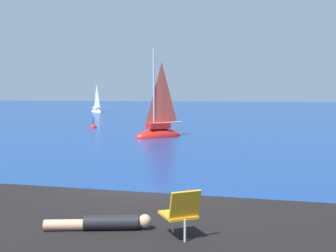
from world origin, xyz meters
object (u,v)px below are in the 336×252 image
(marker_buoy, at_px, (93,128))
(person_sunbather, at_px, (103,223))
(sailboat_near, at_px, (158,132))
(beach_chair, at_px, (181,211))
(sailboat_far, at_px, (96,110))

(marker_buoy, bearing_deg, person_sunbather, -71.77)
(sailboat_near, height_order, marker_buoy, sailboat_near)
(person_sunbather, xyz_separation_m, marker_buoy, (-8.47, 25.70, -1.03))
(person_sunbather, distance_m, beach_chair, 1.37)
(sailboat_near, relative_size, marker_buoy, 5.44)
(sailboat_far, distance_m, marker_buoy, 20.30)
(sailboat_near, height_order, person_sunbather, sailboat_near)
(sailboat_near, bearing_deg, beach_chair, 62.86)
(marker_buoy, bearing_deg, sailboat_near, -40.93)
(sailboat_far, bearing_deg, sailboat_near, 162.78)
(person_sunbather, height_order, marker_buoy, person_sunbather)
(person_sunbather, height_order, beach_chair, beach_chair)
(sailboat_far, bearing_deg, beach_chair, 156.10)
(beach_chair, bearing_deg, marker_buoy, -9.71)
(beach_chair, bearing_deg, sailboat_far, -11.37)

